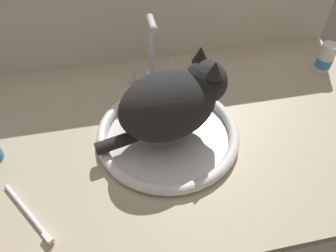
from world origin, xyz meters
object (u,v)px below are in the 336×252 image
cat (175,101)px  faucet (152,59)px  pill_bottle (325,59)px  sink_basin (168,133)px  toothbrush (29,214)px

cat → faucet: bearing=94.6°
cat → pill_bottle: (54.01, 18.12, -7.34)cm
sink_basin → pill_bottle: (55.94, 18.58, 3.25)cm
sink_basin → toothbrush: (-34.09, -16.35, -0.64)cm
cat → toothbrush: 41.32cm
sink_basin → pill_bottle: bearing=18.4°
sink_basin → toothbrush: bearing=-154.4°
cat → pill_bottle: bearing=18.5°
faucet → pill_bottle: bearing=-5.9°
cat → pill_bottle: cat is taller
sink_basin → faucet: (0.00, 24.32, 6.86)cm
toothbrush → faucet: bearing=50.0°
faucet → toothbrush: bearing=-130.0°
faucet → toothbrush: faucet is taller
pill_bottle → toothbrush: (-90.04, -34.93, -3.90)cm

